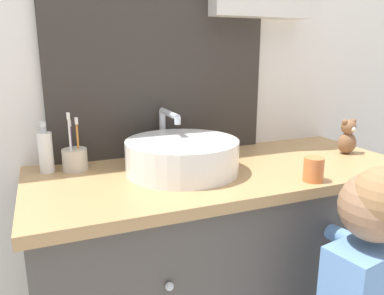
# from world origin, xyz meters

# --- Properties ---
(wall_back) EXTENTS (3.20, 0.18, 2.50)m
(wall_back) POSITION_xyz_m (0.01, 0.62, 1.27)
(wall_back) COLOR silver
(wall_back) RESTS_ON ground_plane
(vanity_counter) EXTENTS (1.33, 0.57, 0.78)m
(vanity_counter) POSITION_xyz_m (0.00, 0.32, 0.39)
(vanity_counter) COLOR #4C4742
(vanity_counter) RESTS_ON ground_plane
(sink_basin) EXTENTS (0.38, 0.43, 0.19)m
(sink_basin) POSITION_xyz_m (-0.15, 0.34, 0.84)
(sink_basin) COLOR white
(sink_basin) RESTS_ON vanity_counter
(toothbrush_holder) EXTENTS (0.08, 0.08, 0.20)m
(toothbrush_holder) POSITION_xyz_m (-0.49, 0.49, 0.83)
(toothbrush_holder) COLOR beige
(toothbrush_holder) RESTS_ON vanity_counter
(soap_dispenser) EXTENTS (0.05, 0.05, 0.17)m
(soap_dispenser) POSITION_xyz_m (-0.58, 0.50, 0.85)
(soap_dispenser) COLOR white
(soap_dispenser) RESTS_ON vanity_counter
(child_figure) EXTENTS (0.26, 0.47, 0.90)m
(child_figure) POSITION_xyz_m (0.21, -0.14, 0.53)
(child_figure) COLOR slate
(child_figure) RESTS_ON ground_plane
(teddy_bear) EXTENTS (0.08, 0.07, 0.14)m
(teddy_bear) POSITION_xyz_m (0.54, 0.31, 0.85)
(teddy_bear) COLOR brown
(teddy_bear) RESTS_ON vanity_counter
(drinking_cup) EXTENTS (0.06, 0.06, 0.08)m
(drinking_cup) POSITION_xyz_m (0.20, 0.09, 0.82)
(drinking_cup) COLOR orange
(drinking_cup) RESTS_ON vanity_counter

